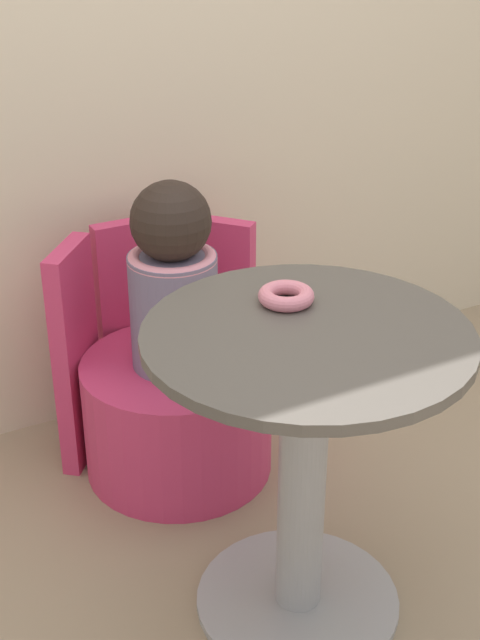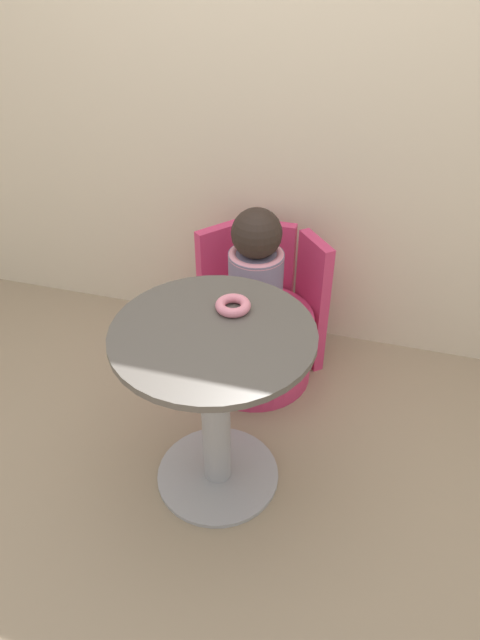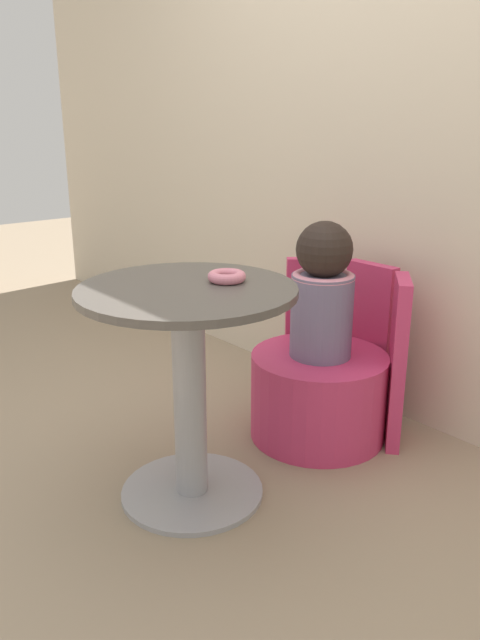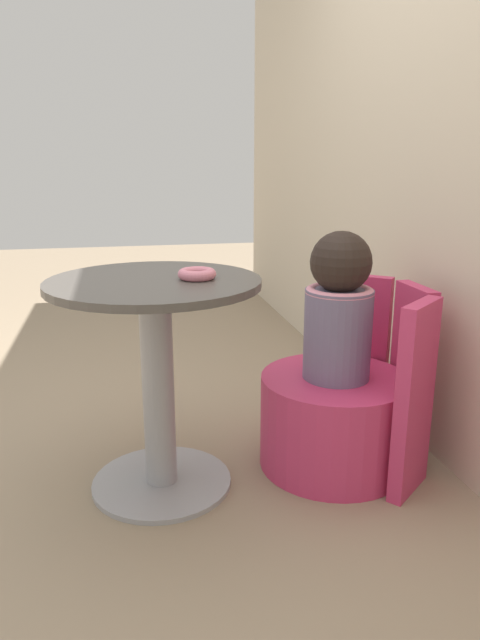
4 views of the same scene
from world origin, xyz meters
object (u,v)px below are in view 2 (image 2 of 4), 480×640
object	(u,v)px
child_figure	(256,268)
donut	(233,305)
tub_chair	(254,345)
round_table	(215,389)

from	to	relation	value
child_figure	donut	distance (m)	0.52
tub_chair	donut	xyz separation A→B (m)	(0.04, -0.50, 0.57)
child_figure	donut	bearing A→B (deg)	-84.85
donut	round_table	bearing A→B (deg)	-102.25
round_table	tub_chair	size ratio (longest dim) A/B	1.36
round_table	child_figure	bearing A→B (deg)	91.43
round_table	tub_chair	world-z (taller)	round_table
child_figure	donut	world-z (taller)	child_figure
round_table	donut	distance (m)	0.30
round_table	tub_chair	bearing A→B (deg)	91.43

